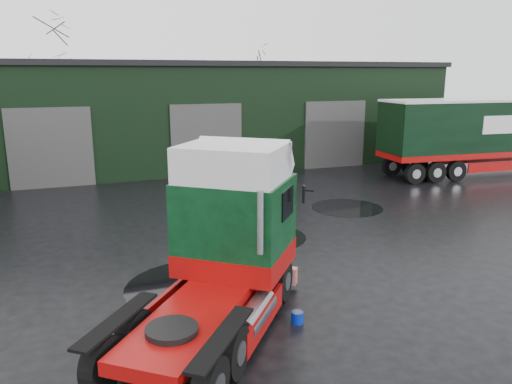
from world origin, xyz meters
TOP-DOWN VIEW (x-y plane):
  - ground at (0.00, 0.00)m, footprint 100.00×100.00m
  - warehouse at (2.00, 20.00)m, footprint 32.40×12.40m
  - hero_tractor at (-2.56, -3.00)m, footprint 6.26×6.87m
  - lorry_right at (17.00, 9.00)m, footprint 16.49×4.07m
  - wash_bucket at (-0.44, -3.12)m, footprint 0.37×0.37m
  - tree_back_a at (-6.00, 30.00)m, footprint 4.40×4.40m
  - tree_back_b at (10.00, 30.00)m, footprint 4.40×4.40m
  - puddle_0 at (-2.13, -0.33)m, footprint 3.90×3.90m
  - puddle_1 at (5.87, 5.36)m, footprint 3.06×3.06m
  - puddle_4 at (0.93, 2.98)m, footprint 3.31×3.31m

SIDE VIEW (x-z plane):
  - ground at x=0.00m, z-range 0.00..0.00m
  - puddle_0 at x=-2.13m, z-range 0.00..0.01m
  - puddle_1 at x=5.87m, z-range 0.00..0.01m
  - puddle_4 at x=0.93m, z-range 0.00..0.01m
  - wash_bucket at x=-0.44m, z-range 0.00..0.27m
  - hero_tractor at x=-2.56m, z-range 0.00..4.07m
  - lorry_right at x=17.00m, z-range 0.00..4.29m
  - warehouse at x=2.00m, z-range 0.01..6.31m
  - tree_back_b at x=10.00m, z-range 0.00..7.50m
  - tree_back_a at x=-6.00m, z-range 0.00..9.50m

